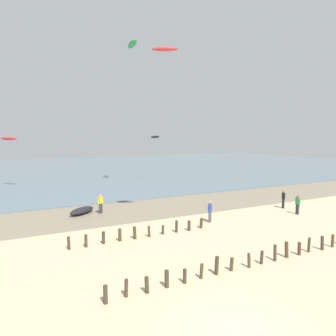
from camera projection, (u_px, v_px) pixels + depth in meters
The scene contains 14 objects.
ground_plane at pixel (237, 327), 11.67m from camera, with size 160.00×160.00×0.00m, color #C6B58C.
wet_sand_strip at pixel (95, 215), 28.29m from camera, with size 120.00×8.20×0.01m, color gray.
sea at pixel (40, 171), 62.65m from camera, with size 160.00×70.00×0.10m, color slate.
groyne_near at pixel (257, 258), 17.24m from camera, with size 16.53×0.35×0.93m.
groyne_mid at pixel (145, 232), 21.98m from camera, with size 9.86×0.35×0.86m.
person_nearest_camera at pixel (101, 203), 28.77m from camera, with size 0.54×0.34×1.71m.
person_mid_beach at pixel (298, 204), 28.39m from camera, with size 0.27×0.56×1.71m.
person_by_waterline at pixel (210, 211), 25.83m from camera, with size 0.49×0.38×1.71m.
person_left_flank at pixel (283, 199), 30.81m from camera, with size 0.36×0.51×1.71m.
grounded_kite at pixel (82, 211), 28.59m from camera, with size 2.94×1.06×0.59m, color black.
kite_aloft_0 at pixel (9, 138), 41.39m from camera, with size 2.73×0.87×0.44m, color red.
kite_aloft_2 at pixel (165, 49), 24.22m from camera, with size 2.00×0.64×0.32m, color red.
kite_aloft_3 at pixel (132, 44), 40.87m from camera, with size 3.52×1.13×0.56m, color green.
kite_aloft_5 at pixel (155, 137), 50.04m from camera, with size 2.05×0.66×0.33m, color black.
Camera 1 is at (-7.39, -8.58, 6.87)m, focal length 34.68 mm.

